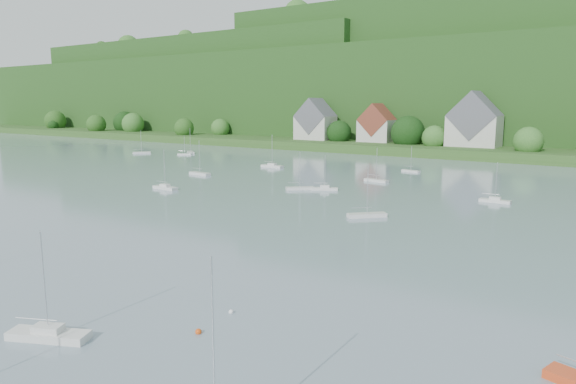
% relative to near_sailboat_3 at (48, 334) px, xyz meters
% --- Properties ---
extents(far_shore_strip, '(600.00, 60.00, 3.00)m').
position_rel_near_sailboat_3_xyz_m(far_shore_strip, '(-16.38, 168.37, 1.06)').
color(far_shore_strip, '#2D541F').
rests_on(far_shore_strip, ground).
extents(forested_ridge, '(620.00, 181.22, 69.89)m').
position_rel_near_sailboat_3_xyz_m(forested_ridge, '(-15.99, 236.94, 22.45)').
color(forested_ridge, '#153B12').
rests_on(forested_ridge, ground).
extents(village_building_0, '(14.00, 10.40, 16.00)m').
position_rel_near_sailboat_3_xyz_m(village_building_0, '(-71.38, 155.37, 9.08)').
color(village_building_0, beige).
rests_on(village_building_0, far_shore_strip).
extents(village_building_1, '(12.00, 9.36, 14.00)m').
position_rel_near_sailboat_3_xyz_m(village_building_1, '(-46.38, 157.37, 8.32)').
color(village_building_1, beige).
rests_on(village_building_1, far_shore_strip).
extents(village_building_2, '(16.00, 11.44, 18.00)m').
position_rel_near_sailboat_3_xyz_m(village_building_2, '(-11.38, 156.37, 9.83)').
color(village_building_2, beige).
rests_on(village_building_2, far_shore_strip).
extents(near_sailboat_3, '(6.16, 4.02, 8.10)m').
position_rel_near_sailboat_3_xyz_m(near_sailboat_3, '(0.00, 0.00, 0.00)').
color(near_sailboat_3, silver).
rests_on(near_sailboat_3, ground).
extents(mooring_buoy_2, '(0.49, 0.49, 0.49)m').
position_rel_near_sailboat_3_xyz_m(mooring_buoy_2, '(8.37, 6.84, -0.44)').
color(mooring_buoy_2, '#E44E11').
rests_on(mooring_buoy_2, ground).
extents(mooring_buoy_4, '(0.41, 0.41, 0.41)m').
position_rel_near_sailboat_3_xyz_m(mooring_buoy_4, '(7.92, 11.14, -0.44)').
color(mooring_buoy_4, white).
rests_on(mooring_buoy_4, ground).
extents(far_sailboat_cluster, '(200.37, 67.67, 8.71)m').
position_rel_near_sailboat_3_xyz_m(far_sailboat_cluster, '(-11.57, 87.21, -0.06)').
color(far_sailboat_cluster, silver).
rests_on(far_sailboat_cluster, ground).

